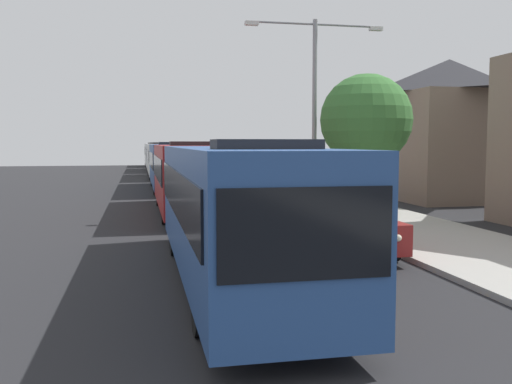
{
  "coord_description": "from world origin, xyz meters",
  "views": [
    {
      "loc": [
        -3.36,
        -1.4,
        3.15
      ],
      "look_at": [
        0.4,
        16.61,
        1.54
      ],
      "focal_mm": 39.42,
      "sensor_mm": 36.0,
      "label": 1
    }
  ],
  "objects_px": {
    "roadside_tree": "(366,120)",
    "bus_lead": "(232,207)",
    "white_suv": "(343,216)",
    "streetlamp_mid": "(315,95)",
    "bus_tail_end": "(154,154)",
    "bus_middle": "(170,165)",
    "bus_fourth_in_line": "(162,159)",
    "bus_second_in_line": "(186,175)",
    "bus_rear": "(157,156)"
  },
  "relations": [
    {
      "from": "bus_lead",
      "to": "bus_middle",
      "type": "distance_m",
      "value": 25.87
    },
    {
      "from": "bus_lead",
      "to": "streetlamp_mid",
      "type": "height_order",
      "value": "streetlamp_mid"
    },
    {
      "from": "roadside_tree",
      "to": "bus_lead",
      "type": "bearing_deg",
      "value": -126.75
    },
    {
      "from": "bus_middle",
      "to": "bus_fourth_in_line",
      "type": "relative_size",
      "value": 1.06
    },
    {
      "from": "bus_middle",
      "to": "streetlamp_mid",
      "type": "bearing_deg",
      "value": -70.19
    },
    {
      "from": "bus_tail_end",
      "to": "bus_fourth_in_line",
      "type": "bearing_deg",
      "value": -90.0
    },
    {
      "from": "bus_tail_end",
      "to": "white_suv",
      "type": "distance_m",
      "value": 63.14
    },
    {
      "from": "bus_middle",
      "to": "bus_tail_end",
      "type": "relative_size",
      "value": 1.04
    },
    {
      "from": "bus_second_in_line",
      "to": "bus_rear",
      "type": "distance_m",
      "value": 39.37
    },
    {
      "from": "bus_fourth_in_line",
      "to": "roadside_tree",
      "type": "height_order",
      "value": "roadside_tree"
    },
    {
      "from": "bus_rear",
      "to": "roadside_tree",
      "type": "bearing_deg",
      "value": -80.19
    },
    {
      "from": "bus_fourth_in_line",
      "to": "roadside_tree",
      "type": "bearing_deg",
      "value": -76.03
    },
    {
      "from": "white_suv",
      "to": "roadside_tree",
      "type": "height_order",
      "value": "roadside_tree"
    },
    {
      "from": "bus_second_in_line",
      "to": "streetlamp_mid",
      "type": "distance_m",
      "value": 6.75
    },
    {
      "from": "white_suv",
      "to": "streetlamp_mid",
      "type": "relative_size",
      "value": 0.6
    },
    {
      "from": "bus_middle",
      "to": "bus_rear",
      "type": "bearing_deg",
      "value": 90.0
    },
    {
      "from": "bus_rear",
      "to": "white_suv",
      "type": "xyz_separation_m",
      "value": [
        3.7,
        -49.5,
        -0.66
      ]
    },
    {
      "from": "bus_rear",
      "to": "streetlamp_mid",
      "type": "bearing_deg",
      "value": -82.56
    },
    {
      "from": "bus_tail_end",
      "to": "white_suv",
      "type": "height_order",
      "value": "bus_tail_end"
    },
    {
      "from": "bus_tail_end",
      "to": "roadside_tree",
      "type": "relative_size",
      "value": 2.03
    },
    {
      "from": "bus_second_in_line",
      "to": "bus_tail_end",
      "type": "distance_m",
      "value": 52.89
    },
    {
      "from": "bus_middle",
      "to": "white_suv",
      "type": "bearing_deg",
      "value": -80.92
    },
    {
      "from": "bus_tail_end",
      "to": "white_suv",
      "type": "bearing_deg",
      "value": -86.64
    },
    {
      "from": "bus_rear",
      "to": "bus_tail_end",
      "type": "bearing_deg",
      "value": 90.0
    },
    {
      "from": "bus_second_in_line",
      "to": "roadside_tree",
      "type": "relative_size",
      "value": 1.92
    },
    {
      "from": "white_suv",
      "to": "bus_tail_end",
      "type": "bearing_deg",
      "value": 93.36
    },
    {
      "from": "white_suv",
      "to": "bus_rear",
      "type": "bearing_deg",
      "value": 94.27
    },
    {
      "from": "bus_second_in_line",
      "to": "bus_middle",
      "type": "bearing_deg",
      "value": 90.0
    },
    {
      "from": "bus_lead",
      "to": "white_suv",
      "type": "xyz_separation_m",
      "value": [
        3.7,
        2.74,
        -0.66
      ]
    },
    {
      "from": "bus_lead",
      "to": "bus_tail_end",
      "type": "height_order",
      "value": "same"
    },
    {
      "from": "white_suv",
      "to": "streetlamp_mid",
      "type": "height_order",
      "value": "streetlamp_mid"
    },
    {
      "from": "bus_tail_end",
      "to": "streetlamp_mid",
      "type": "bearing_deg",
      "value": -84.38
    },
    {
      "from": "bus_second_in_line",
      "to": "white_suv",
      "type": "bearing_deg",
      "value": -69.95
    },
    {
      "from": "bus_middle",
      "to": "roadside_tree",
      "type": "relative_size",
      "value": 2.1
    },
    {
      "from": "bus_lead",
      "to": "bus_fourth_in_line",
      "type": "distance_m",
      "value": 39.3
    },
    {
      "from": "bus_fourth_in_line",
      "to": "bus_middle",
      "type": "bearing_deg",
      "value": -90.0
    },
    {
      "from": "bus_fourth_in_line",
      "to": "roadside_tree",
      "type": "xyz_separation_m",
      "value": [
        7.33,
        -29.48,
        2.42
      ]
    },
    {
      "from": "roadside_tree",
      "to": "bus_fourth_in_line",
      "type": "bearing_deg",
      "value": 103.97
    },
    {
      "from": "bus_rear",
      "to": "bus_tail_end",
      "type": "height_order",
      "value": "same"
    },
    {
      "from": "bus_second_in_line",
      "to": "roadside_tree",
      "type": "bearing_deg",
      "value": -22.63
    },
    {
      "from": "bus_middle",
      "to": "white_suv",
      "type": "relative_size",
      "value": 2.5
    },
    {
      "from": "bus_second_in_line",
      "to": "bus_rear",
      "type": "bearing_deg",
      "value": 90.0
    },
    {
      "from": "bus_second_in_line",
      "to": "bus_middle",
      "type": "distance_m",
      "value": 13.0
    },
    {
      "from": "bus_lead",
      "to": "bus_tail_end",
      "type": "relative_size",
      "value": 0.97
    },
    {
      "from": "white_suv",
      "to": "bus_middle",
      "type": "bearing_deg",
      "value": 99.08
    },
    {
      "from": "bus_second_in_line",
      "to": "bus_fourth_in_line",
      "type": "distance_m",
      "value": 26.43
    },
    {
      "from": "bus_second_in_line",
      "to": "white_suv",
      "type": "relative_size",
      "value": 2.28
    },
    {
      "from": "bus_middle",
      "to": "roadside_tree",
      "type": "bearing_deg",
      "value": -65.45
    },
    {
      "from": "bus_second_in_line",
      "to": "bus_rear",
      "type": "xyz_separation_m",
      "value": [
        0.0,
        39.37,
        0.0
      ]
    },
    {
      "from": "bus_middle",
      "to": "streetlamp_mid",
      "type": "height_order",
      "value": "streetlamp_mid"
    }
  ]
}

